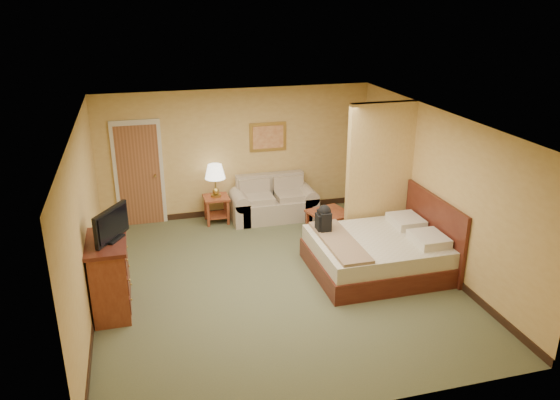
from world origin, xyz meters
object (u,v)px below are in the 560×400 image
object	(u,v)px
loveseat	(273,205)
bed	(383,252)
coffee_table	(329,218)
dresser	(110,276)

from	to	relation	value
loveseat	bed	xyz separation A→B (m)	(1.18, -2.67, 0.05)
loveseat	bed	distance (m)	2.92
coffee_table	dresser	xyz separation A→B (m)	(-3.93, -1.73, 0.24)
coffee_table	loveseat	bearing A→B (deg)	127.54
coffee_table	bed	bearing A→B (deg)	-77.44
loveseat	bed	bearing A→B (deg)	-66.19
loveseat	dresser	distance (m)	4.19
dresser	coffee_table	bearing A→B (deg)	23.73
dresser	bed	bearing A→B (deg)	1.68
coffee_table	dresser	world-z (taller)	dresser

